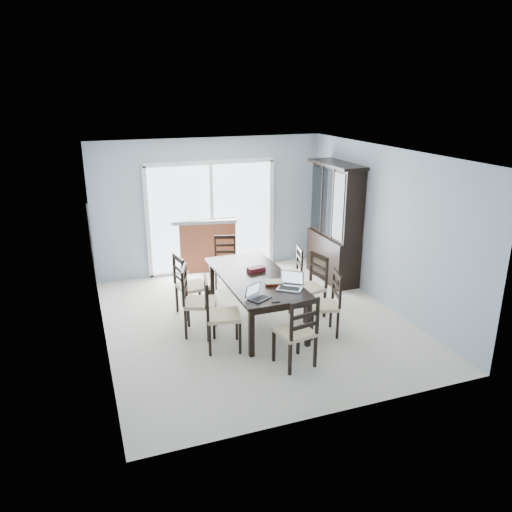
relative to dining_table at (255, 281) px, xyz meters
The scene contains 24 objects.
floor 0.67m from the dining_table, ahead, with size 5.00×5.00×0.00m, color beige.
ceiling 1.93m from the dining_table, ahead, with size 5.00×5.00×0.00m, color white.
back_wall 2.58m from the dining_table, 90.00° to the left, with size 4.50×0.02×2.60m, color #96A6B3.
wall_left 2.34m from the dining_table, behind, with size 0.02×5.00×2.60m, color #96A6B3.
wall_right 2.34m from the dining_table, ahead, with size 0.02×5.00×2.60m, color #96A6B3.
balcony 3.57m from the dining_table, 90.00° to the left, with size 4.50×2.00×0.10m, color gray.
railing 4.50m from the dining_table, 90.00° to the left, with size 4.50×0.06×1.10m, color #99999E.
dining_table is the anchor object (origin of this frame).
china_hutch 2.41m from the dining_table, 31.71° to the left, with size 0.50×1.38×2.20m.
sliding_door 2.51m from the dining_table, 90.00° to the left, with size 2.52×0.05×2.18m.
chair_left_near 1.02m from the dining_table, 142.44° to the right, with size 0.55×0.54×1.21m.
chair_left_mid 0.99m from the dining_table, behind, with size 0.58×0.57×1.20m.
chair_left_far 1.11m from the dining_table, 149.14° to the left, with size 0.52×0.51×1.17m.
chair_right_near 1.15m from the dining_table, 40.99° to the right, with size 0.51×0.50×1.11m.
chair_right_mid 0.95m from the dining_table, ahead, with size 0.52×0.51×1.14m.
chair_right_far 1.19m from the dining_table, 36.18° to the left, with size 0.47×0.46×1.03m.
chair_end_near 1.48m from the dining_table, 87.88° to the right, with size 0.50×0.51×1.15m.
chair_end_far 1.67m from the dining_table, 89.42° to the left, with size 0.49×0.50×1.05m.
laptop_dark 0.87m from the dining_table, 106.30° to the right, with size 0.35×0.31×0.20m.
laptop_silver 0.72m from the dining_table, 66.66° to the right, with size 0.42×0.40×0.24m.
book_stack 0.43m from the dining_table, 70.45° to the right, with size 0.30×0.25×0.04m.
cell_phone 1.01m from the dining_table, 94.58° to the right, with size 0.11×0.05×0.01m, color black.
game_box 0.24m from the dining_table, 66.29° to the left, with size 0.27×0.14×0.07m, color #4E0F18.
hot_tub 3.33m from the dining_table, 96.62° to the left, with size 2.33×2.16×1.05m.
Camera 1 is at (-2.42, -6.65, 3.46)m, focal length 35.00 mm.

